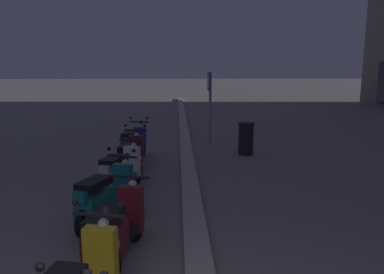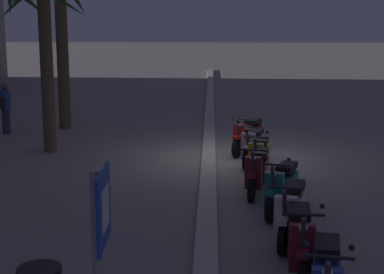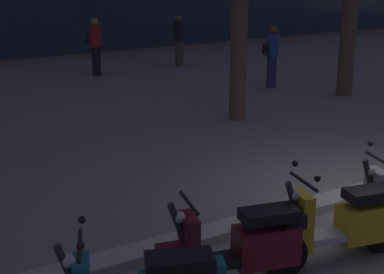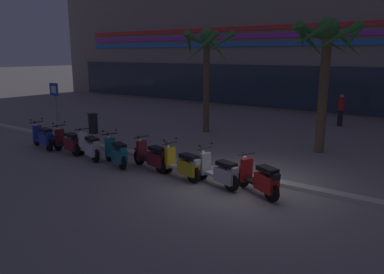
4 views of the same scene
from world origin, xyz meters
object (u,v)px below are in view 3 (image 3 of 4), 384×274
at_px(scooter_yellow_mid_centre, 346,222).
at_px(pedestrian_by_palm_tree, 272,55).
at_px(pedestrian_strolling_near_curb, 95,45).
at_px(pedestrian_window_shopping, 179,40).
at_px(scooter_maroon_tail_end, 243,246).

bearing_deg(scooter_yellow_mid_centre, pedestrian_by_palm_tree, 56.96).
height_order(scooter_yellow_mid_centre, pedestrian_strolling_near_curb, pedestrian_strolling_near_curb).
bearing_deg(pedestrian_by_palm_tree, pedestrian_window_shopping, 97.28).
xyz_separation_m(pedestrian_by_palm_tree, pedestrian_strolling_near_curb, (-3.41, 3.93, 0.02)).
relative_size(scooter_yellow_mid_centre, pedestrian_window_shopping, 1.10).
bearing_deg(scooter_yellow_mid_centre, scooter_maroon_tail_end, 174.32).
height_order(scooter_maroon_tail_end, pedestrian_strolling_near_curb, pedestrian_strolling_near_curb).
height_order(scooter_yellow_mid_centre, pedestrian_by_palm_tree, pedestrian_by_palm_tree).
bearing_deg(pedestrian_strolling_near_curb, pedestrian_by_palm_tree, -49.02).
xyz_separation_m(scooter_maroon_tail_end, pedestrian_strolling_near_curb, (3.00, 11.57, 0.45)).
xyz_separation_m(scooter_yellow_mid_centre, pedestrian_strolling_near_curb, (1.64, 11.71, 0.45)).
bearing_deg(scooter_yellow_mid_centre, pedestrian_strolling_near_curb, 82.00).
height_order(scooter_maroon_tail_end, pedestrian_by_palm_tree, pedestrian_by_palm_tree).
bearing_deg(scooter_maroon_tail_end, pedestrian_strolling_near_curb, 75.48).
bearing_deg(pedestrian_window_shopping, scooter_yellow_mid_centre, -110.96).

